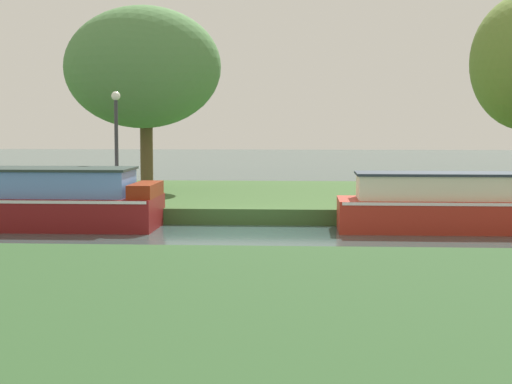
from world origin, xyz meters
TOP-DOWN VIEW (x-y plane):
  - ground_plane at (0.00, 0.00)m, footprint 120.00×120.00m
  - riverbank_far at (0.00, 7.00)m, footprint 72.00×10.00m
  - riverbank_near at (0.00, -9.00)m, footprint 72.00×10.00m
  - maroon_barge at (-4.47, 1.20)m, footprint 5.23×2.18m
  - red_narrowboat at (5.37, 1.20)m, footprint 6.09×1.73m
  - willow_tree_left at (-3.63, 8.01)m, footprint 5.09×3.22m
  - lamp_post at (-3.39, 3.29)m, footprint 0.24×0.24m
  - mooring_post_near at (4.49, 2.77)m, footprint 0.13×0.13m

SIDE VIEW (x-z plane):
  - ground_plane at x=0.00m, z-range 0.00..0.00m
  - riverbank_far at x=0.00m, z-range 0.00..0.40m
  - riverbank_near at x=0.00m, z-range 0.00..0.40m
  - red_narrowboat at x=5.37m, z-range -0.08..1.30m
  - maroon_barge at x=-4.47m, z-range -0.09..1.37m
  - mooring_post_near at x=4.49m, z-range 0.40..1.03m
  - lamp_post at x=-3.39m, z-range 0.78..3.75m
  - willow_tree_left at x=-3.63m, z-range 1.37..7.26m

